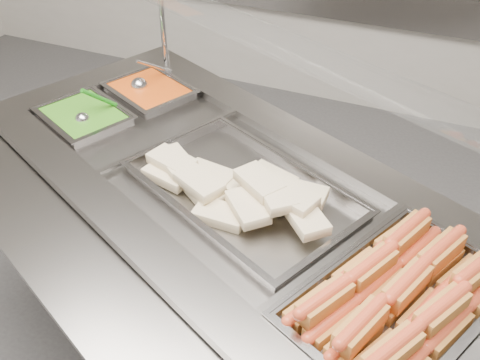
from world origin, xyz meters
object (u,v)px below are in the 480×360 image
at_px(ladle, 140,85).
at_px(sneeze_guard, 285,48).
at_px(pan_wraps, 242,194).
at_px(serving_spoon, 86,116).
at_px(pan_hotdogs, 397,308).
at_px(steam_counter, 231,277).

bearing_deg(ladle, sneeze_guard, -17.67).
xyz_separation_m(pan_wraps, serving_spoon, (-0.66, 0.15, 0.04)).
height_order(sneeze_guard, ladle, sneeze_guard).
relative_size(sneeze_guard, ladle, 8.87).
xyz_separation_m(pan_wraps, ladle, (-0.61, 0.42, 0.03)).
bearing_deg(sneeze_guard, pan_hotdogs, -44.27).
relative_size(sneeze_guard, pan_wraps, 2.06).
height_order(ladle, serving_spoon, serving_spoon).
bearing_deg(serving_spoon, pan_hotdogs, -18.10).
distance_m(sneeze_guard, serving_spoon, 0.78).
relative_size(sneeze_guard, pan_hotdogs, 2.52).
bearing_deg(pan_wraps, ladle, 145.06).
bearing_deg(pan_hotdogs, ladle, 149.31).
distance_m(ladle, serving_spoon, 0.28).
relative_size(pan_hotdogs, serving_spoon, 3.93).
xyz_separation_m(steam_counter, serving_spoon, (-0.61, 0.12, 0.45)).
distance_m(steam_counter, sneeze_guard, 0.82).
relative_size(sneeze_guard, serving_spoon, 9.90).
height_order(sneeze_guard, serving_spoon, sneeze_guard).
height_order(steam_counter, pan_hotdogs, pan_hotdogs).
bearing_deg(steam_counter, pan_hotdogs, -24.99).
height_order(steam_counter, pan_wraps, pan_wraps).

